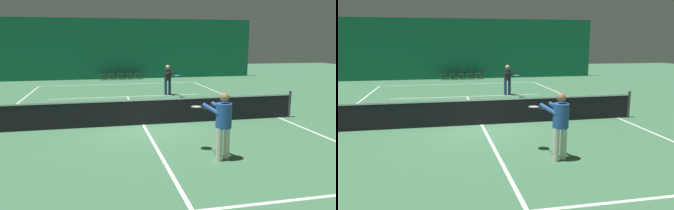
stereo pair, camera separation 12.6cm
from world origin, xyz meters
TOP-DOWN VIEW (x-y plane):
  - ground_plane at (0.00, 0.00)m, footprint 60.00×60.00m
  - backdrop_curtain at (0.00, 15.39)m, footprint 23.00×0.12m
  - court_line_baseline_far at (0.00, 11.90)m, footprint 11.00×0.10m
  - court_line_service_far at (0.00, 6.40)m, footprint 8.25×0.10m
  - court_line_sideline_right at (5.50, 0.00)m, footprint 0.10×23.80m
  - court_line_centre at (0.00, 0.00)m, footprint 0.10×12.80m
  - tennis_net at (0.00, 0.00)m, footprint 12.00×0.10m
  - player_near at (1.49, -3.99)m, footprint 0.93×1.41m
  - player_far at (2.35, 6.49)m, footprint 0.75×1.41m
  - courtside_chair_0 at (-1.08, 14.84)m, footprint 0.44×0.44m
  - courtside_chair_1 at (-0.38, 14.84)m, footprint 0.44×0.44m
  - courtside_chair_2 at (0.32, 14.84)m, footprint 0.44×0.44m
  - courtside_chair_3 at (1.02, 14.84)m, footprint 0.44×0.44m
  - courtside_chair_4 at (1.72, 14.84)m, footprint 0.44×0.44m

SIDE VIEW (x-z plane):
  - ground_plane at x=0.00m, z-range 0.00..0.00m
  - court_line_baseline_far at x=0.00m, z-range 0.00..0.00m
  - court_line_service_far at x=0.00m, z-range 0.00..0.00m
  - court_line_sideline_right at x=5.50m, z-range 0.00..0.00m
  - court_line_centre at x=0.00m, z-range 0.00..0.00m
  - courtside_chair_0 at x=-1.08m, z-range 0.07..0.91m
  - courtside_chair_1 at x=-0.38m, z-range 0.07..0.91m
  - courtside_chair_2 at x=0.32m, z-range 0.07..0.91m
  - courtside_chair_3 at x=1.02m, z-range 0.07..0.91m
  - courtside_chair_4 at x=1.72m, z-range 0.07..0.91m
  - tennis_net at x=0.00m, z-range -0.02..1.05m
  - player_far at x=2.35m, z-range 0.14..1.85m
  - player_near at x=1.49m, z-range 0.14..1.91m
  - backdrop_curtain at x=0.00m, z-range 0.00..4.82m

